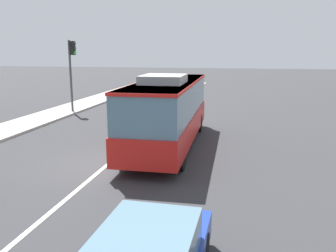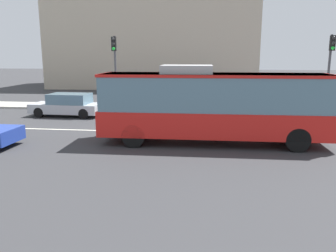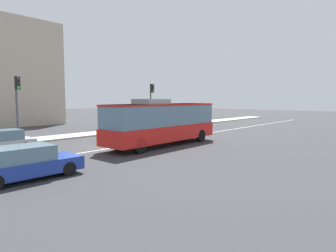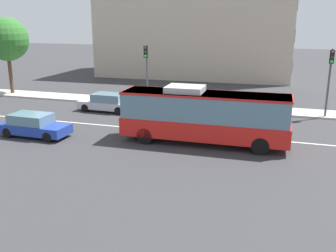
# 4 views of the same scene
# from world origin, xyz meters

# --- Properties ---
(ground_plane) EXTENTS (160.00, 160.00, 0.00)m
(ground_plane) POSITION_xyz_m (0.00, 0.00, 0.00)
(ground_plane) COLOR #333335
(sidewalk_kerb) EXTENTS (80.00, 2.68, 0.14)m
(sidewalk_kerb) POSITION_xyz_m (0.00, 7.83, 0.07)
(sidewalk_kerb) COLOR #B2ADA3
(sidewalk_kerb) RESTS_ON ground_plane
(lane_centre_line) EXTENTS (76.00, 0.16, 0.01)m
(lane_centre_line) POSITION_xyz_m (0.00, 0.00, 0.01)
(lane_centre_line) COLOR silver
(lane_centre_line) RESTS_ON ground_plane
(transit_bus) EXTENTS (10.04, 2.67, 3.46)m
(transit_bus) POSITION_xyz_m (3.16, -1.81, 1.81)
(transit_bus) COLOR red
(transit_bus) RESTS_ON ground_plane
(sedan_silver) EXTENTS (4.56, 1.96, 1.46)m
(sedan_silver) POSITION_xyz_m (-6.12, 4.02, 0.72)
(sedan_silver) COLOR #B7BABF
(sedan_silver) RESTS_ON ground_plane
(traffic_light_near_corner) EXTENTS (0.34, 0.62, 5.20)m
(traffic_light_near_corner) POSITION_xyz_m (-3.67, 6.79, 3.56)
(traffic_light_near_corner) COLOR #47474C
(traffic_light_near_corner) RESTS_ON ground_plane
(traffic_light_mid_block) EXTENTS (0.33, 0.62, 5.20)m
(traffic_light_mid_block) POSITION_xyz_m (10.75, 6.78, 3.56)
(traffic_light_mid_block) COLOR #47474C
(traffic_light_mid_block) RESTS_ON ground_plane
(office_block_background) EXTENTS (24.70, 12.98, 13.60)m
(office_block_background) POSITION_xyz_m (-4.04, 27.12, 6.80)
(office_block_background) COLOR #B7A893
(office_block_background) RESTS_ON ground_plane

